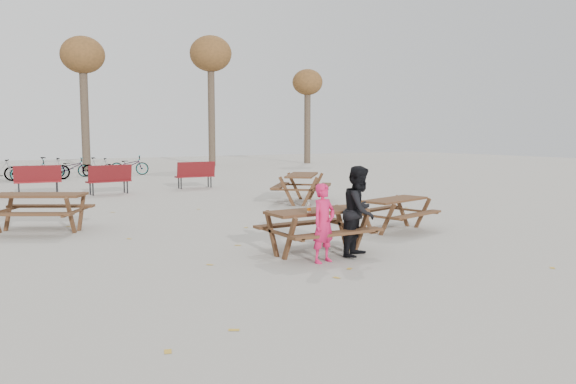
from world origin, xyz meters
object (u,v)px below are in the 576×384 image
soda_bottle (309,208)px  picnic_table_east (395,215)px  child (324,223)px  picnic_table_north (39,213)px  food_tray (327,210)px  picnic_table_far (302,188)px  main_picnic_table (317,220)px  adult (360,211)px

soda_bottle → picnic_table_east: bearing=22.3°
child → picnic_table_north: 6.59m
food_tray → soda_bottle: 0.41m
picnic_table_east → picnic_table_north: size_ratio=0.85×
picnic_table_north → picnic_table_far: bearing=41.1°
child → picnic_table_north: (-3.62, 5.50, -0.24)m
main_picnic_table → picnic_table_north: size_ratio=0.94×
picnic_table_far → adult: bearing=-165.3°
soda_bottle → picnic_table_east: size_ratio=0.10×
adult → picnic_table_far: (3.15, 6.81, -0.35)m
picnic_table_east → picnic_table_far: bearing=65.9°
child → main_picnic_table: bearing=51.0°
picnic_table_far → soda_bottle: bearing=-172.0°
food_tray → picnic_table_east: food_tray is taller
main_picnic_table → picnic_table_north: (-3.92, 4.86, -0.17)m
food_tray → soda_bottle: size_ratio=1.06×
soda_bottle → child: child is taller
soda_bottle → child: bearing=-89.3°
picnic_table_north → soda_bottle: bearing=-23.9°
child → picnic_table_far: 7.97m
main_picnic_table → soda_bottle: size_ratio=10.59×
child → adult: size_ratio=0.83×
main_picnic_table → picnic_table_far: bearing=59.7°
soda_bottle → adult: adult is taller
main_picnic_table → food_tray: 0.28m
main_picnic_table → picnic_table_north: 6.25m
picnic_table_east → picnic_table_far: picnic_table_far is taller
food_tray → child: child is taller
main_picnic_table → food_tray: size_ratio=10.00×
child → picnic_table_far: size_ratio=0.64×
food_tray → child: size_ratio=0.14×
adult → picnic_table_north: adult is taller
picnic_table_east → picnic_table_far: 5.30m
soda_bottle → food_tray: bearing=5.9°
main_picnic_table → child: bearing=-115.3°
food_tray → picnic_table_east: bearing=24.6°
picnic_table_east → picnic_table_north: (-6.67, 3.81, 0.06)m
main_picnic_table → picnic_table_north: bearing=128.8°
main_picnic_table → soda_bottle: (-0.30, -0.20, 0.26)m
adult → picnic_table_east: 2.78m
main_picnic_table → adult: (0.52, -0.53, 0.19)m
picnic_table_far → food_tray: bearing=-169.5°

